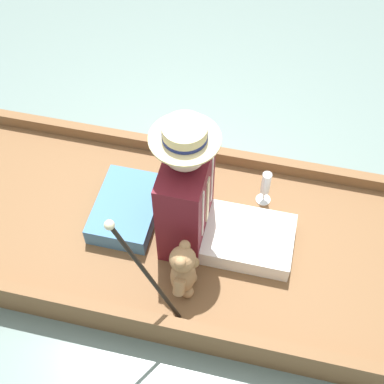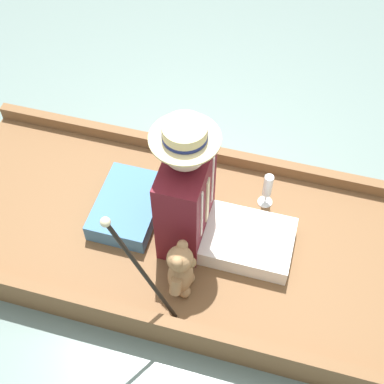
{
  "view_description": "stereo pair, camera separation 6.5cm",
  "coord_description": "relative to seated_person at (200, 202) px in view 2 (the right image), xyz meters",
  "views": [
    {
      "loc": [
        1.54,
        0.43,
        2.64
      ],
      "look_at": [
        0.0,
        0.07,
        0.54
      ],
      "focal_mm": 50.0,
      "sensor_mm": 36.0,
      "label": 1
    },
    {
      "loc": [
        1.52,
        0.49,
        2.64
      ],
      "look_at": [
        0.0,
        0.07,
        0.54
      ],
      "focal_mm": 50.0,
      "sensor_mm": 36.0,
      "label": 2
    }
  ],
  "objects": [
    {
      "name": "ground_plane",
      "position": [
        -0.0,
        -0.11,
        -0.47
      ],
      "size": [
        16.0,
        16.0,
        0.0
      ],
      "primitive_type": "plane",
      "color": "slate"
    },
    {
      "name": "punt_boat",
      "position": [
        -0.0,
        -0.11,
        -0.38
      ],
      "size": [
        1.18,
        2.7,
        0.24
      ],
      "color": "brown",
      "rests_on": "ground_plane"
    },
    {
      "name": "seat_cushion",
      "position": [
        -0.05,
        -0.43,
        -0.26
      ],
      "size": [
        0.48,
        0.33,
        0.11
      ],
      "color": "teal",
      "rests_on": "punt_boat"
    },
    {
      "name": "seated_person",
      "position": [
        0.0,
        0.0,
        0.0
      ],
      "size": [
        0.4,
        0.74,
        0.84
      ],
      "rotation": [
        0.0,
        0.0,
        0.07
      ],
      "color": "white",
      "rests_on": "punt_boat"
    },
    {
      "name": "teddy_bear",
      "position": [
        0.32,
        -0.01,
        -0.15
      ],
      "size": [
        0.25,
        0.15,
        0.36
      ],
      "color": "#9E754C",
      "rests_on": "punt_boat"
    },
    {
      "name": "wine_glass",
      "position": [
        -0.32,
        0.3,
        -0.18
      ],
      "size": [
        0.08,
        0.08,
        0.23
      ],
      "color": "silver",
      "rests_on": "punt_boat"
    },
    {
      "name": "walking_cane",
      "position": [
        0.49,
        -0.16,
        0.13
      ],
      "size": [
        0.04,
        0.3,
        0.76
      ],
      "color": "black",
      "rests_on": "punt_boat"
    }
  ]
}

